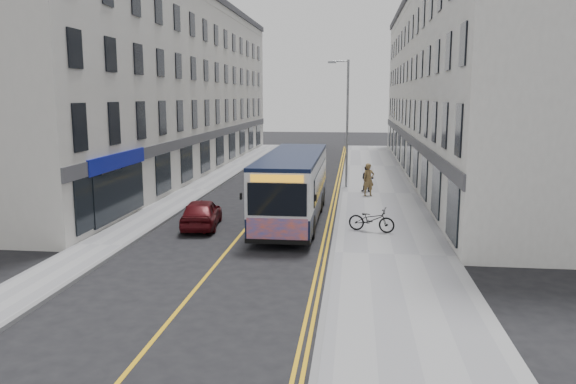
% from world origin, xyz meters
% --- Properties ---
extents(ground, '(140.00, 140.00, 0.00)m').
position_xyz_m(ground, '(0.00, 0.00, 0.00)').
color(ground, black).
rests_on(ground, ground).
extents(pavement_east, '(4.50, 64.00, 0.12)m').
position_xyz_m(pavement_east, '(6.25, 12.00, 0.06)').
color(pavement_east, gray).
rests_on(pavement_east, ground).
extents(pavement_west, '(2.00, 64.00, 0.12)m').
position_xyz_m(pavement_west, '(-5.00, 12.00, 0.06)').
color(pavement_west, gray).
rests_on(pavement_west, ground).
extents(kerb_east, '(0.18, 64.00, 0.13)m').
position_xyz_m(kerb_east, '(4.00, 12.00, 0.07)').
color(kerb_east, slate).
rests_on(kerb_east, ground).
extents(kerb_west, '(0.18, 64.00, 0.13)m').
position_xyz_m(kerb_west, '(-4.00, 12.00, 0.07)').
color(kerb_west, slate).
rests_on(kerb_west, ground).
extents(road_centre_line, '(0.12, 64.00, 0.01)m').
position_xyz_m(road_centre_line, '(0.00, 12.00, 0.00)').
color(road_centre_line, gold).
rests_on(road_centre_line, ground).
extents(road_dbl_yellow_inner, '(0.10, 64.00, 0.01)m').
position_xyz_m(road_dbl_yellow_inner, '(3.55, 12.00, 0.00)').
color(road_dbl_yellow_inner, gold).
rests_on(road_dbl_yellow_inner, ground).
extents(road_dbl_yellow_outer, '(0.10, 64.00, 0.01)m').
position_xyz_m(road_dbl_yellow_outer, '(3.75, 12.00, 0.00)').
color(road_dbl_yellow_outer, gold).
rests_on(road_dbl_yellow_outer, ground).
extents(terrace_east, '(6.00, 46.00, 13.00)m').
position_xyz_m(terrace_east, '(11.50, 21.00, 6.50)').
color(terrace_east, white).
rests_on(terrace_east, ground).
extents(terrace_west, '(6.00, 46.00, 13.00)m').
position_xyz_m(terrace_west, '(-9.00, 21.00, 6.50)').
color(terrace_west, beige).
rests_on(terrace_west, ground).
extents(streetlamp, '(1.32, 0.18, 8.00)m').
position_xyz_m(streetlamp, '(4.17, 14.00, 4.38)').
color(streetlamp, gray).
rests_on(streetlamp, ground).
extents(city_bus, '(2.55, 10.92, 3.17)m').
position_xyz_m(city_bus, '(1.92, 4.36, 1.73)').
color(city_bus, black).
rests_on(city_bus, ground).
extents(bicycle, '(2.11, 1.23, 1.05)m').
position_xyz_m(bicycle, '(5.51, 2.16, 0.64)').
color(bicycle, black).
rests_on(bicycle, pavement_east).
extents(pedestrian_near, '(0.81, 0.68, 1.87)m').
position_xyz_m(pedestrian_near, '(5.57, 10.95, 1.06)').
color(pedestrian_near, olive).
rests_on(pedestrian_near, pavement_east).
extents(pedestrian_far, '(0.84, 0.70, 1.56)m').
position_xyz_m(pedestrian_far, '(5.54, 12.21, 0.90)').
color(pedestrian_far, black).
rests_on(pedestrian_far, pavement_east).
extents(car_white, '(1.91, 4.39, 1.40)m').
position_xyz_m(car_white, '(1.80, 19.06, 0.70)').
color(car_white, white).
rests_on(car_white, ground).
extents(car_maroon, '(2.01, 4.00, 1.31)m').
position_xyz_m(car_maroon, '(-2.00, 2.54, 0.65)').
color(car_maroon, '#4F0D12').
rests_on(car_maroon, ground).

